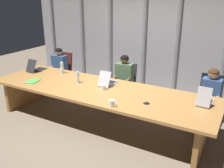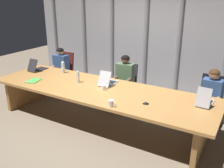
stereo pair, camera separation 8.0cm
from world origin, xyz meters
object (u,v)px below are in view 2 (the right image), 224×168
Objects in this scene: conference_mic_left_side at (146,103)px; laptop_left_end at (38,68)px; person_left_end at (59,67)px; person_left_mid at (124,78)px; laptop_center at (205,101)px; spiral_notepad at (33,81)px; office_chair_left_end at (64,75)px; coffee_mug_far at (104,87)px; office_chair_center at (208,105)px; laptop_left_mid at (108,81)px; person_center at (211,94)px; coffee_mug_near at (111,103)px; water_bottle_secondary at (78,77)px; water_bottle_primary at (63,68)px; office_chair_left_mid at (126,89)px.

laptop_left_end is at bearing 170.68° from conference_mic_left_side.
person_left_end is 1.91m from person_left_mid.
laptop_center is 1.27× the size of spiral_notepad.
coffee_mug_far is (2.02, -1.17, 0.42)m from office_chair_left_end.
laptop_left_end reaches higher than office_chair_center.
laptop_left_mid is 1.98m from person_center.
laptop_left_mid is at bearing 123.67° from coffee_mug_near.
water_bottle_secondary is 0.72× the size of spiral_notepad.
water_bottle_primary reaches higher than office_chair_left_end.
laptop_left_mid is 3.45× the size of coffee_mug_near.
coffee_mug_far is (2.04, -0.30, -0.01)m from laptop_left_end.
person_center is at bearing 10.22° from water_bottle_primary.
water_bottle_primary is 2.46× the size of conference_mic_left_side.
water_bottle_primary reaches higher than coffee_mug_far.
conference_mic_left_side is 2.47m from spiral_notepad.
laptop_left_end is at bearing 114.30° from spiral_notepad.
water_bottle_secondary is at bearing 52.98° from person_left_end.
laptop_left_mid is 1.40× the size of spiral_notepad.
laptop_center is 2.46m from water_bottle_secondary.
office_chair_left_mid is at bearing -91.62° from person_center.
conference_mic_left_side is (1.07, -1.35, 0.40)m from office_chair_left_mid.
office_chair_center is at bearing 6.26° from laptop_center.
office_chair_left_end is (0.02, 0.87, -0.43)m from laptop_left_end.
person_left_mid is 10.56× the size of conference_mic_left_side.
laptop_center is at bearing -2.81° from water_bottle_primary.
person_left_end reaches higher than office_chair_center.
spiral_notepad is at bearing 173.20° from coffee_mug_near.
person_center is (1.85, 0.69, -0.14)m from laptop_left_mid.
office_chair_left_end is 3.08m from coffee_mug_near.
laptop_left_end is 1.79× the size of water_bottle_secondary.
laptop_center reaches higher than coffee_mug_near.
person_left_mid is 1.02m from coffee_mug_far.
laptop_left_mid is at bearing -66.41° from person_center.
laptop_left_end is 0.97m from office_chair_left_end.
person_left_end reaches higher than person_center.
water_bottle_secondary is at bearing -35.79° from person_left_mid.
office_chair_left_end is at bearing -178.62° from person_left_end.
conference_mic_left_side is (1.04, -1.20, 0.09)m from person_left_mid.
person_center is at bearing 55.33° from conference_mic_left_side.
person_left_end reaches higher than water_bottle_primary.
office_chair_center reaches higher than coffee_mug_far.
laptop_left_mid is at bearing 105.51° from coffee_mug_far.
office_chair_left_end is 0.86× the size of person_center.
laptop_center is 3.86m from person_left_end.
person_center reaches higher than coffee_mug_far.
person_left_mid is (-1.84, -0.16, 0.31)m from office_chair_center.
water_bottle_secondary is at bearing -66.00° from person_center.
spiral_notepad is at bearing -50.17° from office_chair_left_mid.
office_chair_left_mid is at bearing 92.21° from person_left_end.
spiral_notepad is (-3.29, -1.32, 0.09)m from person_center.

